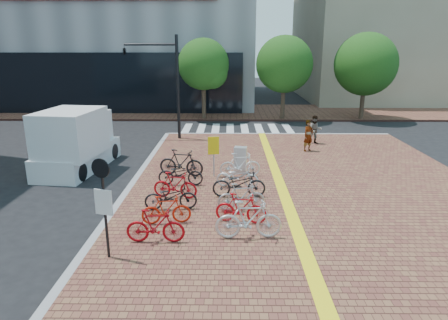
{
  "coord_description": "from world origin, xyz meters",
  "views": [
    {
      "loc": [
        -0.07,
        -12.84,
        5.51
      ],
      "look_at": [
        -0.26,
        1.83,
        1.3
      ],
      "focal_mm": 32.0,
      "sensor_mm": 36.0,
      "label": 1
    }
  ],
  "objects_px": {
    "bike_1": "(166,210)",
    "bike_5": "(181,163)",
    "bike_0": "(155,226)",
    "utility_box": "(240,160)",
    "bike_2": "(171,196)",
    "traffic_light_pole": "(153,68)",
    "bike_8": "(241,197)",
    "notice_sign": "(103,197)",
    "bike_3": "(175,185)",
    "bike_4": "(181,174)",
    "bike_10": "(237,176)",
    "bike_9": "(239,184)",
    "box_truck": "(76,141)",
    "pedestrian_a": "(308,136)",
    "yellow_sign": "(214,149)",
    "bike_7": "(241,208)",
    "pedestrian_b": "(315,130)",
    "bike_6": "(249,220)",
    "bike_11": "(240,165)"
  },
  "relations": [
    {
      "from": "bike_1",
      "to": "notice_sign",
      "type": "bearing_deg",
      "value": 141.4
    },
    {
      "from": "bike_7",
      "to": "traffic_light_pole",
      "type": "distance_m",
      "value": 13.33
    },
    {
      "from": "bike_8",
      "to": "pedestrian_a",
      "type": "xyz_separation_m",
      "value": [
        3.74,
        7.96,
        0.35
      ]
    },
    {
      "from": "bike_3",
      "to": "bike_4",
      "type": "xyz_separation_m",
      "value": [
        0.03,
        1.41,
        -0.02
      ]
    },
    {
      "from": "utility_box",
      "to": "notice_sign",
      "type": "bearing_deg",
      "value": -116.46
    },
    {
      "from": "traffic_light_pole",
      "to": "yellow_sign",
      "type": "bearing_deg",
      "value": -62.84
    },
    {
      "from": "bike_7",
      "to": "utility_box",
      "type": "distance_m",
      "value": 5.13
    },
    {
      "from": "bike_2",
      "to": "bike_3",
      "type": "relative_size",
      "value": 1.08
    },
    {
      "from": "bike_0",
      "to": "pedestrian_a",
      "type": "relative_size",
      "value": 1.0
    },
    {
      "from": "bike_3",
      "to": "pedestrian_b",
      "type": "bearing_deg",
      "value": -29.74
    },
    {
      "from": "bike_5",
      "to": "bike_2",
      "type": "bearing_deg",
      "value": -168.01
    },
    {
      "from": "pedestrian_b",
      "to": "bike_1",
      "type": "bearing_deg",
      "value": -121.48
    },
    {
      "from": "bike_0",
      "to": "box_truck",
      "type": "distance_m",
      "value": 8.96
    },
    {
      "from": "bike_9",
      "to": "box_truck",
      "type": "distance_m",
      "value": 8.34
    },
    {
      "from": "bike_7",
      "to": "utility_box",
      "type": "bearing_deg",
      "value": 8.96
    },
    {
      "from": "bike_4",
      "to": "bike_7",
      "type": "distance_m",
      "value": 4.2
    },
    {
      "from": "bike_1",
      "to": "bike_7",
      "type": "xyz_separation_m",
      "value": [
        2.32,
        0.1,
        0.02
      ]
    },
    {
      "from": "bike_4",
      "to": "pedestrian_a",
      "type": "height_order",
      "value": "pedestrian_a"
    },
    {
      "from": "bike_5",
      "to": "traffic_light_pole",
      "type": "relative_size",
      "value": 0.32
    },
    {
      "from": "bike_10",
      "to": "bike_11",
      "type": "distance_m",
      "value": 1.33
    },
    {
      "from": "bike_4",
      "to": "bike_10",
      "type": "height_order",
      "value": "bike_4"
    },
    {
      "from": "pedestrian_b",
      "to": "bike_4",
      "type": "bearing_deg",
      "value": -132.73
    },
    {
      "from": "bike_9",
      "to": "notice_sign",
      "type": "distance_m",
      "value": 5.8
    },
    {
      "from": "traffic_light_pole",
      "to": "bike_8",
      "type": "bearing_deg",
      "value": -66.28
    },
    {
      "from": "bike_9",
      "to": "bike_4",
      "type": "bearing_deg",
      "value": 59.82
    },
    {
      "from": "bike_0",
      "to": "pedestrian_b",
      "type": "relative_size",
      "value": 1.04
    },
    {
      "from": "bike_0",
      "to": "utility_box",
      "type": "bearing_deg",
      "value": -21.36
    },
    {
      "from": "bike_2",
      "to": "bike_7",
      "type": "bearing_deg",
      "value": -120.45
    },
    {
      "from": "bike_8",
      "to": "notice_sign",
      "type": "height_order",
      "value": "notice_sign"
    },
    {
      "from": "bike_0",
      "to": "bike_7",
      "type": "height_order",
      "value": "bike_0"
    },
    {
      "from": "bike_6",
      "to": "bike_9",
      "type": "height_order",
      "value": "bike_6"
    },
    {
      "from": "bike_3",
      "to": "pedestrian_a",
      "type": "xyz_separation_m",
      "value": [
        6.11,
        6.86,
        0.34
      ]
    },
    {
      "from": "bike_2",
      "to": "pedestrian_a",
      "type": "xyz_separation_m",
      "value": [
        6.12,
        7.92,
        0.36
      ]
    },
    {
      "from": "bike_4",
      "to": "notice_sign",
      "type": "xyz_separation_m",
      "value": [
        -1.23,
        -5.71,
        1.24
      ]
    },
    {
      "from": "pedestrian_a",
      "to": "traffic_light_pole",
      "type": "xyz_separation_m",
      "value": [
        -8.53,
        2.95,
        3.3
      ]
    },
    {
      "from": "bike_3",
      "to": "bike_0",
      "type": "bearing_deg",
      "value": -172.88
    },
    {
      "from": "bike_1",
      "to": "bike_8",
      "type": "height_order",
      "value": "bike_8"
    },
    {
      "from": "traffic_light_pole",
      "to": "box_truck",
      "type": "distance_m",
      "value": 7.01
    },
    {
      "from": "bike_1",
      "to": "bike_5",
      "type": "distance_m",
      "value": 4.79
    },
    {
      "from": "bike_2",
      "to": "bike_8",
      "type": "bearing_deg",
      "value": -97.51
    },
    {
      "from": "bike_3",
      "to": "pedestrian_b",
      "type": "xyz_separation_m",
      "value": [
        6.81,
        8.52,
        0.31
      ]
    },
    {
      "from": "bike_3",
      "to": "notice_sign",
      "type": "relative_size",
      "value": 0.6
    },
    {
      "from": "bike_7",
      "to": "box_truck",
      "type": "bearing_deg",
      "value": 60.63
    },
    {
      "from": "bike_11",
      "to": "pedestrian_a",
      "type": "distance_m",
      "value": 5.71
    },
    {
      "from": "pedestrian_a",
      "to": "bike_11",
      "type": "bearing_deg",
      "value": -163.3
    },
    {
      "from": "bike_5",
      "to": "yellow_sign",
      "type": "relative_size",
      "value": 1.12
    },
    {
      "from": "bike_0",
      "to": "bike_2",
      "type": "bearing_deg",
      "value": -2.11
    },
    {
      "from": "notice_sign",
      "to": "bike_5",
      "type": "bearing_deg",
      "value": 80.74
    },
    {
      "from": "pedestrian_b",
      "to": "bike_6",
      "type": "bearing_deg",
      "value": -109.27
    },
    {
      "from": "bike_5",
      "to": "pedestrian_b",
      "type": "height_order",
      "value": "pedestrian_b"
    }
  ]
}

